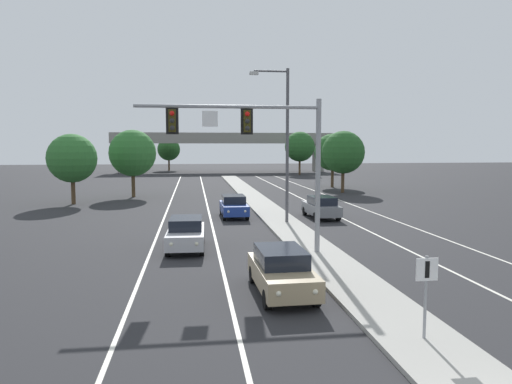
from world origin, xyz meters
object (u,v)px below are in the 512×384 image
at_px(overhead_signal_mast, 260,141).
at_px(tree_far_right_a, 333,152).
at_px(median_sign_post, 426,285).
at_px(car_oncoming_tan, 282,270).
at_px(tree_far_left_c, 169,149).
at_px(tree_far_right_c, 300,147).
at_px(car_oncoming_silver, 186,233).
at_px(tree_far_left_a, 133,153).
at_px(tree_far_left_b, 72,158).
at_px(tree_far_right_b, 343,152).
at_px(street_lamp_median, 284,136).
at_px(car_oncoming_blue, 234,206).
at_px(car_receding_grey, 321,207).

distance_m(overhead_signal_mast, tree_far_right_a, 38.58).
bearing_deg(median_sign_post, overhead_signal_mast, 105.72).
height_order(overhead_signal_mast, car_oncoming_tan, overhead_signal_mast).
xyz_separation_m(overhead_signal_mast, tree_far_left_c, (-8.07, 79.08, -0.95)).
bearing_deg(median_sign_post, tree_far_right_c, 79.82).
xyz_separation_m(car_oncoming_silver, tree_far_left_a, (-5.65, 25.41, 3.62)).
distance_m(car_oncoming_tan, tree_far_left_b, 31.05).
bearing_deg(car_oncoming_tan, tree_far_right_b, 68.89).
xyz_separation_m(median_sign_post, car_oncoming_tan, (-2.93, 4.72, -0.77)).
xyz_separation_m(car_oncoming_tan, tree_far_right_a, (14.24, 41.50, 3.55)).
bearing_deg(median_sign_post, tree_far_right_a, 76.26).
relative_size(car_oncoming_tan, tree_far_right_a, 0.67).
height_order(overhead_signal_mast, tree_far_left_b, overhead_signal_mast).
bearing_deg(car_oncoming_tan, tree_far_left_c, 95.43).
distance_m(median_sign_post, tree_far_left_c, 90.16).
relative_size(car_oncoming_tan, tree_far_left_a, 0.66).
distance_m(tree_far_right_c, tree_far_left_a, 41.80).
bearing_deg(overhead_signal_mast, tree_far_left_c, 95.82).
relative_size(car_oncoming_tan, tree_far_right_c, 0.59).
bearing_deg(tree_far_right_c, car_oncoming_silver, -108.02).
xyz_separation_m(street_lamp_median, car_oncoming_blue, (-3.00, 3.60, -4.97)).
relative_size(median_sign_post, car_oncoming_silver, 0.49).
relative_size(street_lamp_median, car_oncoming_tan, 2.22).
distance_m(tree_far_right_c, tree_far_right_a, 25.29).
xyz_separation_m(car_oncoming_tan, car_receding_grey, (6.04, 16.83, 0.00)).
distance_m(car_oncoming_blue, tree_far_left_b, 16.85).
xyz_separation_m(median_sign_post, tree_far_right_c, (12.83, 71.45, 3.43)).
bearing_deg(car_receding_grey, tree_far_right_b, 67.63).
bearing_deg(tree_far_right_c, car_oncoming_blue, -108.13).
distance_m(car_oncoming_tan, tree_far_right_b, 37.36).
bearing_deg(car_oncoming_blue, tree_far_left_a, 120.89).
bearing_deg(overhead_signal_mast, car_oncoming_blue, 90.71).
bearing_deg(median_sign_post, car_receding_grey, 81.79).
xyz_separation_m(car_oncoming_tan, tree_far_right_c, (15.76, 66.73, 4.20)).
relative_size(tree_far_left_a, tree_far_right_a, 1.02).
bearing_deg(tree_far_left_c, tree_far_right_c, -37.08).
xyz_separation_m(car_oncoming_silver, tree_far_left_c, (-4.61, 77.01, 3.61)).
relative_size(tree_far_right_b, tree_far_right_a, 1.02).
distance_m(median_sign_post, car_oncoming_silver, 14.00).
relative_size(tree_far_left_c, tree_far_left_b, 1.09).
bearing_deg(car_oncoming_silver, car_oncoming_tan, -65.98).
bearing_deg(tree_far_left_c, median_sign_post, -83.00).
distance_m(tree_far_left_a, tree_far_right_a, 24.78).
distance_m(car_oncoming_tan, car_oncoming_silver, 8.45).
bearing_deg(median_sign_post, tree_far_left_b, 117.09).
height_order(tree_far_left_b, tree_far_right_c, tree_far_right_c).
relative_size(overhead_signal_mast, tree_far_left_c, 1.26).
xyz_separation_m(tree_far_right_b, tree_far_right_c, (2.37, 32.05, 0.56)).
xyz_separation_m(car_receding_grey, tree_far_right_c, (9.72, 49.90, 4.20)).
bearing_deg(tree_far_left_b, tree_far_left_a, 49.96).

